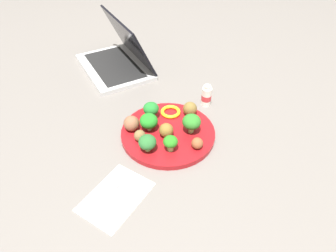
# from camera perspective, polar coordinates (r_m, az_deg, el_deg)

# --- Properties ---
(ground_plane) EXTENTS (4.00, 4.00, 0.00)m
(ground_plane) POSITION_cam_1_polar(r_m,az_deg,el_deg) (0.90, -0.00, -1.73)
(ground_plane) COLOR slate
(plate) EXTENTS (0.28, 0.28, 0.02)m
(plate) POSITION_cam_1_polar(r_m,az_deg,el_deg) (0.90, -0.00, -1.35)
(plate) COLOR maroon
(plate) RESTS_ON ground_plane
(broccoli_floret_front_left) EXTENTS (0.05, 0.05, 0.05)m
(broccoli_floret_front_left) POSITION_cam_1_polar(r_m,az_deg,el_deg) (0.88, -3.69, 0.94)
(broccoli_floret_front_left) COLOR #A2BD82
(broccoli_floret_front_left) RESTS_ON plate
(broccoli_floret_far_rim) EXTENTS (0.04, 0.04, 0.05)m
(broccoli_floret_far_rim) POSITION_cam_1_polar(r_m,az_deg,el_deg) (0.81, 0.47, -3.07)
(broccoli_floret_far_rim) COLOR #9ECD75
(broccoli_floret_far_rim) RESTS_ON plate
(broccoli_floret_back_left) EXTENTS (0.05, 0.05, 0.06)m
(broccoli_floret_back_left) POSITION_cam_1_polar(r_m,az_deg,el_deg) (0.87, 4.50, 0.76)
(broccoli_floret_back_left) COLOR #91C16A
(broccoli_floret_back_left) RESTS_ON plate
(broccoli_floret_center) EXTENTS (0.05, 0.05, 0.05)m
(broccoli_floret_center) POSITION_cam_1_polar(r_m,az_deg,el_deg) (0.92, -3.24, 3.28)
(broccoli_floret_center) COLOR #A8C078
(broccoli_floret_center) RESTS_ON plate
(broccoli_floret_mid_right) EXTENTS (0.05, 0.05, 0.05)m
(broccoli_floret_mid_right) POSITION_cam_1_polar(r_m,az_deg,el_deg) (0.81, -3.67, -3.25)
(broccoli_floret_mid_right) COLOR #A8CB6B
(broccoli_floret_mid_right) RESTS_ON plate
(meatball_mid_right) EXTENTS (0.04, 0.04, 0.04)m
(meatball_mid_right) POSITION_cam_1_polar(r_m,az_deg,el_deg) (0.86, -0.35, -0.81)
(meatball_mid_right) COLOR brown
(meatball_mid_right) RESTS_ON plate
(meatball_front_left) EXTENTS (0.05, 0.05, 0.05)m
(meatball_front_left) POSITION_cam_1_polar(r_m,az_deg,el_deg) (0.89, -6.97, 0.50)
(meatball_front_left) COLOR brown
(meatball_front_left) RESTS_ON plate
(meatball_back_right) EXTENTS (0.03, 0.03, 0.03)m
(meatball_back_right) POSITION_cam_1_polar(r_m,az_deg,el_deg) (0.83, 5.57, -3.29)
(meatball_back_right) COLOR brown
(meatball_back_right) RESTS_ON plate
(meatball_far_rim) EXTENTS (0.03, 0.03, 0.03)m
(meatball_far_rim) POSITION_cam_1_polar(r_m,az_deg,el_deg) (0.85, -5.39, -1.85)
(meatball_far_rim) COLOR brown
(meatball_far_rim) RESTS_ON plate
(meatball_mid_left) EXTENTS (0.04, 0.04, 0.04)m
(meatball_mid_left) POSITION_cam_1_polar(r_m,az_deg,el_deg) (0.94, 4.21, 3.30)
(meatball_mid_left) COLOR brown
(meatball_mid_left) RESTS_ON plate
(pepper_ring_back_left) EXTENTS (0.07, 0.07, 0.01)m
(pepper_ring_back_left) POSITION_cam_1_polar(r_m,az_deg,el_deg) (0.95, 0.49, 2.73)
(pepper_ring_back_left) COLOR yellow
(pepper_ring_back_left) RESTS_ON plate
(napkin) EXTENTS (0.18, 0.13, 0.01)m
(napkin) POSITION_cam_1_polar(r_m,az_deg,el_deg) (0.76, -9.90, -13.06)
(napkin) COLOR white
(napkin) RESTS_ON ground_plane
(fork) EXTENTS (0.12, 0.02, 0.01)m
(fork) POSITION_cam_1_polar(r_m,az_deg,el_deg) (0.77, -10.60, -11.83)
(fork) COLOR silver
(fork) RESTS_ON napkin
(knife) EXTENTS (0.15, 0.02, 0.01)m
(knife) POSITION_cam_1_polar(r_m,az_deg,el_deg) (0.75, -8.50, -13.13)
(knife) COLOR silver
(knife) RESTS_ON napkin
(yogurt_bottle) EXTENTS (0.03, 0.03, 0.08)m
(yogurt_bottle) POSITION_cam_1_polar(r_m,az_deg,el_deg) (1.01, 7.32, 5.65)
(yogurt_bottle) COLOR white
(yogurt_bottle) RESTS_ON ground_plane
(laptop) EXTENTS (0.34, 0.38, 0.20)m
(laptop) POSITION_cam_1_polar(r_m,az_deg,el_deg) (1.22, -9.43, 12.44)
(laptop) COLOR silver
(laptop) RESTS_ON ground_plane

